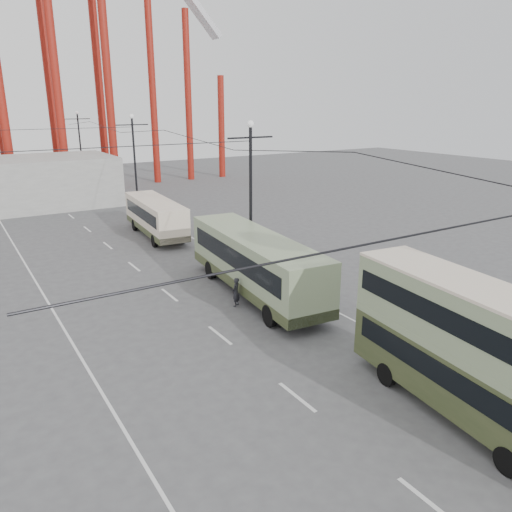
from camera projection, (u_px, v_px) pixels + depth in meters
ground at (399, 449)px, 15.56m from camera, size 160.00×160.00×0.00m
road_markings at (148, 276)px, 31.07m from camera, size 12.52×120.00×0.01m
lamp_post_mid at (251, 196)px, 31.60m from camera, size 3.20×0.44×9.32m
lamp_post_far at (135, 162)px, 49.42m from camera, size 3.20×0.44×9.32m
lamp_post_distant at (80, 147)px, 67.24m from camera, size 3.20×0.44×9.32m
fairground_shed at (1, 185)px, 49.84m from camera, size 22.00×10.00×5.00m
double_decker_bus at (465, 343)px, 16.57m from camera, size 3.25×9.10×4.78m
single_decker_green at (255, 262)px, 27.54m from camera, size 3.91×12.29×3.42m
single_decker_cream at (156, 216)px, 39.91m from camera, size 3.13×9.68×2.96m
pedestrian at (236, 292)px, 26.27m from camera, size 0.68×0.64×1.57m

